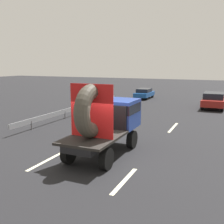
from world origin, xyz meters
TOP-DOWN VIEW (x-y plane):
  - ground_plane at (0.00, 0.00)m, footprint 120.00×120.00m
  - flatbed_truck at (0.01, 1.02)m, footprint 2.02×4.67m
  - distant_sedan at (3.72, 16.08)m, footprint 1.88×4.39m
  - guardrail at (-6.04, 8.46)m, footprint 0.10×14.68m
  - lane_dash_left_near at (-1.85, -1.00)m, footprint 0.16×2.53m
  - lane_dash_left_far at (-1.85, 6.59)m, footprint 0.16×2.53m
  - lane_dash_right_near at (1.86, -1.51)m, footprint 0.16×2.30m
  - lane_dash_right_far at (1.86, 7.05)m, footprint 0.16×2.75m
  - oncoming_car at (-4.07, 20.04)m, footprint 1.53×3.58m

SIDE VIEW (x-z plane):
  - ground_plane at x=0.00m, z-range 0.00..0.00m
  - lane_dash_left_near at x=-1.85m, z-range 0.00..0.01m
  - lane_dash_left_far at x=-1.85m, z-range 0.00..0.01m
  - lane_dash_right_near at x=1.86m, z-range 0.00..0.01m
  - lane_dash_right_far at x=1.86m, z-range 0.00..0.01m
  - guardrail at x=-6.04m, z-range 0.18..0.89m
  - oncoming_car at x=-4.07m, z-range 0.04..1.21m
  - distant_sedan at x=3.72m, z-range 0.05..1.48m
  - flatbed_truck at x=0.01m, z-range -0.02..3.23m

